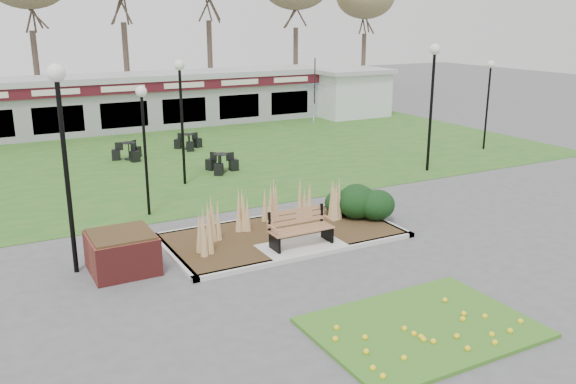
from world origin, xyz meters
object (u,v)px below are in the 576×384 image
lamp_post_near_left (61,124)px  bistro_set_c (189,144)px  bistro_set_d (221,166)px  brick_planter (122,252)px  lamp_post_mid_left (143,122)px  patio_umbrella (314,102)px  lamp_post_far_right (489,85)px  lamp_post_near_right (433,80)px  food_pavilion (117,102)px  park_bench (300,227)px  lamp_post_mid_right (181,95)px  bistro_set_a (129,154)px  service_hut (351,92)px

lamp_post_near_left → bistro_set_c: bearing=59.6°
bistro_set_d → brick_planter: bearing=-126.2°
lamp_post_mid_left → patio_umbrella: bearing=37.3°
brick_planter → patio_umbrella: bearing=44.1°
lamp_post_far_right → bistro_set_c: size_ratio=3.13×
brick_planter → lamp_post_near_right: lamp_post_near_right is taller
food_pavilion → patio_umbrella: 10.61m
lamp_post_near_left → park_bench: bearing=-12.6°
food_pavilion → lamp_post_near_left: lamp_post_near_left is taller
park_bench → food_pavilion: 19.73m
lamp_post_mid_right → brick_planter: bearing=-119.8°
lamp_post_near_right → lamp_post_mid_right: bearing=164.0°
food_pavilion → lamp_post_mid_right: lamp_post_mid_right is taller
park_bench → patio_umbrella: patio_umbrella is taller
park_bench → brick_planter: park_bench is taller
brick_planter → lamp_post_mid_left: size_ratio=0.38×
lamp_post_mid_left → lamp_post_far_right: (16.12, 2.18, 0.04)m
lamp_post_near_right → patio_umbrella: 8.07m
lamp_post_far_right → bistro_set_a: size_ratio=2.96×
lamp_post_mid_left → lamp_post_far_right: 16.26m
park_bench → brick_planter: (-4.40, 0.75, -0.11)m
lamp_post_mid_right → lamp_post_far_right: lamp_post_mid_right is taller
food_pavilion → patio_umbrella: bearing=-41.0°
service_hut → patio_umbrella: 7.44m
lamp_post_near_left → bistro_set_d: 10.44m
lamp_post_near_left → patio_umbrella: 17.77m
brick_planter → service_hut: 24.71m
service_hut → lamp_post_near_left: (-18.90, -16.54, 2.09)m
park_bench → food_pavilion: size_ratio=0.07×
lamp_post_mid_left → food_pavilion: bearing=80.0°
park_bench → lamp_post_near_right: bearing=29.9°
bistro_set_d → lamp_post_near_left: bearing=-132.5°
lamp_post_near_left → lamp_post_mid_right: size_ratio=1.10×
lamp_post_near_left → lamp_post_far_right: 19.67m
service_hut → park_bench: bearing=-127.3°
brick_planter → lamp_post_near_left: bearing=155.4°
lamp_post_mid_left → lamp_post_mid_right: bearing=53.5°
service_hut → lamp_post_mid_left: (-16.17, -13.14, 1.40)m
service_hut → bistro_set_c: 12.80m
brick_planter → food_pavilion: 19.49m
brick_planter → service_hut: size_ratio=0.34×
food_pavilion → bistro_set_d: food_pavilion is taller
bistro_set_a → food_pavilion: bearing=79.9°
service_hut → lamp_post_near_left: 25.20m
bistro_set_d → bistro_set_c: bearing=86.1°
lamp_post_mid_right → bistro_set_a: (-0.78, 4.84, -2.96)m
lamp_post_far_right → food_pavilion: bearing=136.1°
brick_planter → bistro_set_c: 13.80m
service_hut → bistro_set_a: size_ratio=3.28×
food_pavilion → bistro_set_a: size_ratio=18.33×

